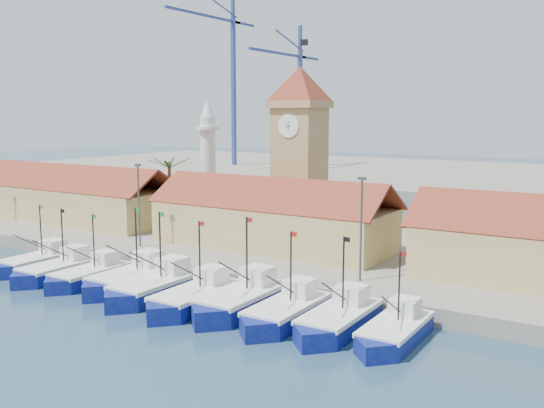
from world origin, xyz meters
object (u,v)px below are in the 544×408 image
Objects in this scene: clock_tower at (300,148)px; minaret at (208,161)px; boat_0 at (35,263)px; boat_5 at (193,299)px.

clock_tower is 1.39× the size of minaret.
minaret is at bearing 172.39° from clock_tower.
minaret is at bearing 83.35° from boat_0.
boat_5 is (21.61, -1.10, 0.06)m from boat_0.
boat_0 is at bearing 177.10° from boat_5.
minaret reaches higher than boat_5.
clock_tower is (17.91, 22.97, 11.23)m from boat_0.
boat_5 is 26.79m from clock_tower.
boat_5 is 0.61× the size of minaret.
minaret is (-18.70, 26.07, 8.95)m from boat_5.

